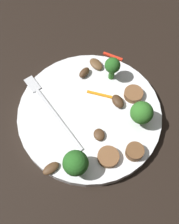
# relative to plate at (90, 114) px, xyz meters

# --- Properties ---
(ground_plane) EXTENTS (1.40, 1.40, 0.00)m
(ground_plane) POSITION_rel_plate_xyz_m (0.00, 0.00, -0.01)
(ground_plane) COLOR black
(plate) EXTENTS (0.26, 0.26, 0.02)m
(plate) POSITION_rel_plate_xyz_m (0.00, 0.00, 0.00)
(plate) COLOR white
(plate) RESTS_ON ground_plane
(fork) EXTENTS (0.18, 0.06, 0.00)m
(fork) POSITION_rel_plate_xyz_m (0.04, 0.07, 0.01)
(fork) COLOR silver
(fork) RESTS_ON plate
(broccoli_floret_0) EXTENTS (0.04, 0.04, 0.05)m
(broccoli_floret_0) POSITION_rel_plate_xyz_m (-0.09, 0.06, 0.04)
(broccoli_floret_0) COLOR #296420
(broccoli_floret_0) RESTS_ON plate
(broccoli_floret_1) EXTENTS (0.03, 0.03, 0.05)m
(broccoli_floret_1) POSITION_rel_plate_xyz_m (0.06, -0.06, 0.04)
(broccoli_floret_1) COLOR #296420
(broccoli_floret_1) RESTS_ON plate
(broccoli_floret_2) EXTENTS (0.04, 0.04, 0.05)m
(broccoli_floret_2) POSITION_rel_plate_xyz_m (-0.05, -0.08, 0.04)
(broccoli_floret_2) COLOR #347525
(broccoli_floret_2) RESTS_ON plate
(sausage_slice_0) EXTENTS (0.04, 0.04, 0.02)m
(sausage_slice_0) POSITION_rel_plate_xyz_m (-0.10, -0.04, 0.02)
(sausage_slice_0) COLOR brown
(sausage_slice_0) RESTS_ON plate
(sausage_slice_1) EXTENTS (0.04, 0.04, 0.01)m
(sausage_slice_1) POSITION_rel_plate_xyz_m (-0.09, -0.00, 0.01)
(sausage_slice_1) COLOR brown
(sausage_slice_1) RESTS_ON plate
(sausage_slice_2) EXTENTS (0.04, 0.04, 0.01)m
(sausage_slice_2) POSITION_rel_plate_xyz_m (0.01, -0.09, 0.01)
(sausage_slice_2) COLOR brown
(sausage_slice_2) RESTS_ON plate
(mushroom_0) EXTENTS (0.02, 0.03, 0.01)m
(mushroom_0) POSITION_rel_plate_xyz_m (-0.08, 0.09, 0.01)
(mushroom_0) COLOR #4C331E
(mushroom_0) RESTS_ON plate
(mushroom_1) EXTENTS (0.03, 0.03, 0.01)m
(mushroom_1) POSITION_rel_plate_xyz_m (0.08, -0.02, 0.02)
(mushroom_1) COLOR #422B19
(mushroom_1) RESTS_ON plate
(mushroom_2) EXTENTS (0.03, 0.02, 0.01)m
(mushroom_2) POSITION_rel_plate_xyz_m (-0.05, -0.00, 0.01)
(mushroom_2) COLOR #4C331E
(mushroom_2) RESTS_ON plate
(mushroom_3) EXTENTS (0.04, 0.03, 0.01)m
(mushroom_3) POSITION_rel_plate_xyz_m (0.09, -0.05, 0.01)
(mushroom_3) COLOR brown
(mushroom_3) RESTS_ON plate
(mushroom_4) EXTENTS (0.03, 0.02, 0.01)m
(mushroom_4) POSITION_rel_plate_xyz_m (-0.00, -0.05, 0.02)
(mushroom_4) COLOR #422B19
(mushroom_4) RESTS_ON plate
(pepper_strip_0) EXTENTS (0.04, 0.05, 0.00)m
(pepper_strip_0) POSITION_rel_plate_xyz_m (0.02, -0.03, 0.01)
(pepper_strip_0) COLOR orange
(pepper_strip_0) RESTS_ON plate
(pepper_strip_1) EXTENTS (0.03, 0.03, 0.00)m
(pepper_strip_1) POSITION_rel_plate_xyz_m (0.10, -0.09, 0.01)
(pepper_strip_1) COLOR red
(pepper_strip_1) RESTS_ON plate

